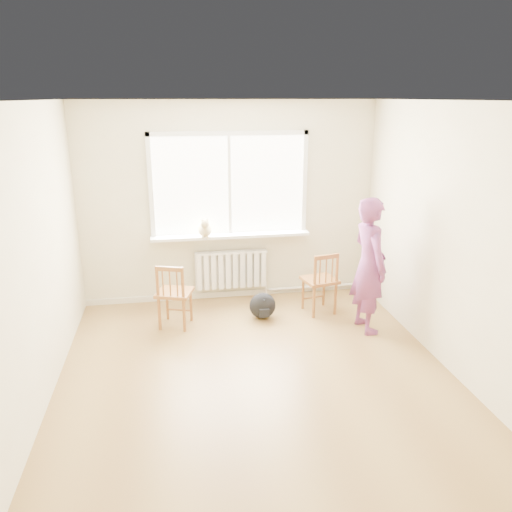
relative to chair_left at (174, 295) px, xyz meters
name	(u,v)px	position (x,y,z in m)	size (l,w,h in m)	color
floor	(258,379)	(0.81, -1.37, -0.42)	(4.50, 4.50, 0.00)	olive
ceiling	(258,101)	(0.81, -1.37, 2.28)	(4.50, 4.50, 0.00)	white
back_wall	(229,203)	(0.81, 0.88, 0.93)	(4.00, 0.01, 2.70)	beige
window	(229,181)	(0.81, 0.86, 1.24)	(2.12, 0.05, 1.42)	white
windowsill	(231,235)	(0.81, 0.77, 0.51)	(2.15, 0.22, 0.04)	white
radiator	(231,269)	(0.81, 0.79, 0.02)	(1.00, 0.12, 0.55)	white
heating_pipe	(316,287)	(2.06, 0.82, -0.34)	(0.04, 0.04, 1.40)	silver
baseboard	(231,294)	(0.81, 0.87, -0.38)	(4.00, 0.03, 0.08)	beige
chair_left	(174,295)	(0.00, 0.00, 0.00)	(0.51, 0.50, 0.83)	#965D2B
chair_right	(321,283)	(1.90, 0.10, 0.01)	(0.48, 0.47, 0.84)	#965D2B
person	(369,265)	(2.31, -0.45, 0.40)	(0.60, 0.39, 1.64)	#B23B60
cat	(205,228)	(0.45, 0.68, 0.65)	(0.20, 0.43, 0.29)	beige
backpack	(263,306)	(1.12, 0.07, -0.25)	(0.34, 0.26, 0.34)	black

